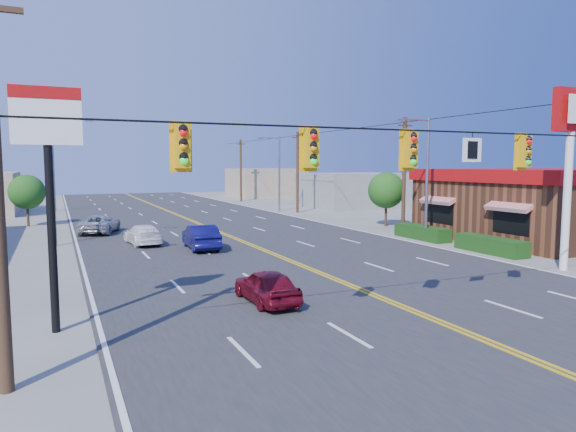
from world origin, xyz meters
name	(u,v)px	position (x,y,z in m)	size (l,w,h in m)	color
ground	(437,323)	(0.00, 0.00, 0.00)	(160.00, 160.00, 0.00)	gray
road	(236,239)	(0.00, 20.00, 0.03)	(20.00, 120.00, 0.06)	#2D2D30
signal_span	(438,168)	(-0.12, 0.00, 4.89)	(24.32, 0.34, 9.00)	#47301E
kfc	(550,203)	(19.90, 12.00, 2.38)	(16.30, 12.40, 4.70)	brown
kfc_pylon	(570,142)	(11.00, 4.00, 6.04)	(2.20, 0.36, 8.50)	white
pizza_hut_sign	(48,158)	(-11.00, 4.00, 5.18)	(1.90, 0.30, 6.85)	black
streetlight_se	(425,172)	(10.79, 14.00, 4.51)	(2.55, 0.25, 8.00)	gray
streetlight_ne	(278,169)	(10.79, 38.00, 4.51)	(2.55, 0.25, 8.00)	gray
streetlight_sw	(56,173)	(-10.79, 22.00, 4.51)	(2.55, 0.25, 8.00)	gray
streetlight_nw	(56,169)	(-10.79, 48.00, 4.51)	(2.55, 0.25, 8.00)	gray
utility_pole_near	(404,176)	(12.20, 18.00, 4.20)	(0.28, 0.28, 8.40)	#47301E
utility_pole_mid	(298,172)	(12.20, 36.00, 4.20)	(0.28, 0.28, 8.40)	#47301E
utility_pole_far	(241,171)	(12.20, 54.00, 4.20)	(0.28, 0.28, 8.40)	#47301E
tree_kfc_rear	(386,190)	(13.50, 22.00, 2.93)	(2.94, 2.94, 4.41)	#47301E
tree_west	(27,192)	(-13.00, 34.00, 2.79)	(2.80, 2.80, 4.20)	#47301E
bld_east_mid	(357,190)	(22.00, 40.00, 2.00)	(12.00, 10.00, 4.00)	gray
bld_east_far	(265,183)	(19.00, 62.00, 2.20)	(10.00, 10.00, 4.40)	tan
car_magenta	(267,287)	(-4.09, 4.28, 0.61)	(1.44, 3.57, 1.22)	maroon
car_blue	(201,238)	(-3.20, 16.80, 0.72)	(1.52, 4.37, 1.44)	#0F0E52
car_white	(143,235)	(-6.02, 20.08, 0.61)	(1.71, 4.21, 1.22)	white
car_silver	(100,225)	(-8.05, 26.78, 0.66)	(2.18, 4.73, 1.31)	silver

